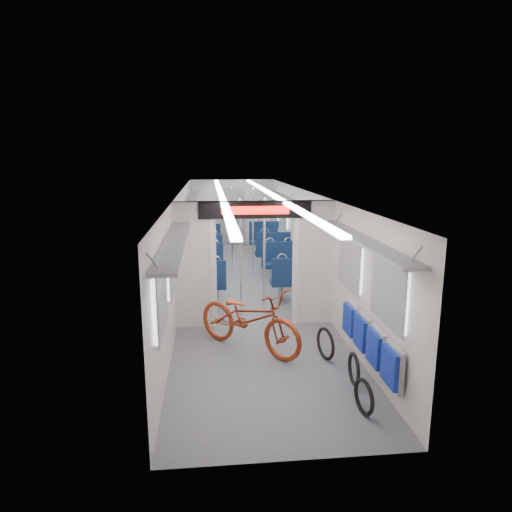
{
  "coord_description": "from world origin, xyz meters",
  "views": [
    {
      "loc": [
        -0.81,
        -10.08,
        3.06
      ],
      "look_at": [
        0.1,
        -1.2,
        1.12
      ],
      "focal_mm": 32.0,
      "sensor_mm": 36.0,
      "label": 1
    }
  ],
  "objects_px": {
    "seat_bay_near_right": "(285,267)",
    "stanchion_far_left": "(232,231)",
    "bike_hoop_a": "(364,399)",
    "stanchion_near_left": "(241,259)",
    "bicycle": "(249,319)",
    "stanchion_near_right": "(264,256)",
    "bike_hoop_b": "(354,370)",
    "seat_bay_near_left": "(205,270)",
    "flip_bench": "(369,340)",
    "stanchion_far_right": "(253,232)",
    "seat_bay_far_right": "(268,242)",
    "bike_hoop_c": "(325,345)",
    "seat_bay_far_left": "(206,244)"
  },
  "relations": [
    {
      "from": "bike_hoop_a",
      "to": "stanchion_far_left",
      "type": "height_order",
      "value": "stanchion_far_left"
    },
    {
      "from": "bike_hoop_c",
      "to": "stanchion_far_left",
      "type": "bearing_deg",
      "value": 101.74
    },
    {
      "from": "bike_hoop_b",
      "to": "seat_bay_far_left",
      "type": "height_order",
      "value": "seat_bay_far_left"
    },
    {
      "from": "bike_hoop_b",
      "to": "seat_bay_near_right",
      "type": "bearing_deg",
      "value": 92.22
    },
    {
      "from": "seat_bay_far_left",
      "to": "stanchion_near_left",
      "type": "bearing_deg",
      "value": -81.48
    },
    {
      "from": "stanchion_near_right",
      "to": "bike_hoop_b",
      "type": "bearing_deg",
      "value": -74.47
    },
    {
      "from": "bicycle",
      "to": "stanchion_near_left",
      "type": "height_order",
      "value": "stanchion_near_left"
    },
    {
      "from": "bike_hoop_a",
      "to": "seat_bay_far_left",
      "type": "bearing_deg",
      "value": 103.02
    },
    {
      "from": "seat_bay_near_left",
      "to": "stanchion_far_right",
      "type": "relative_size",
      "value": 0.88
    },
    {
      "from": "flip_bench",
      "to": "seat_bay_far_left",
      "type": "xyz_separation_m",
      "value": [
        -2.29,
        7.53,
        -0.03
      ]
    },
    {
      "from": "bike_hoop_b",
      "to": "seat_bay_far_right",
      "type": "distance_m",
      "value": 7.77
    },
    {
      "from": "flip_bench",
      "to": "bike_hoop_b",
      "type": "xyz_separation_m",
      "value": [
        -0.24,
        -0.13,
        -0.38
      ]
    },
    {
      "from": "stanchion_near_right",
      "to": "stanchion_far_left",
      "type": "relative_size",
      "value": 1.0
    },
    {
      "from": "stanchion_far_right",
      "to": "seat_bay_near_left",
      "type": "bearing_deg",
      "value": -128.48
    },
    {
      "from": "flip_bench",
      "to": "bike_hoop_b",
      "type": "height_order",
      "value": "flip_bench"
    },
    {
      "from": "stanchion_far_left",
      "to": "stanchion_far_right",
      "type": "relative_size",
      "value": 1.0
    },
    {
      "from": "flip_bench",
      "to": "bike_hoop_a",
      "type": "xyz_separation_m",
      "value": [
        -0.35,
        -0.86,
        -0.38
      ]
    },
    {
      "from": "flip_bench",
      "to": "stanchion_far_left",
      "type": "relative_size",
      "value": 0.92
    },
    {
      "from": "stanchion_near_left",
      "to": "stanchion_far_left",
      "type": "height_order",
      "value": "same"
    },
    {
      "from": "bicycle",
      "to": "seat_bay_near_right",
      "type": "xyz_separation_m",
      "value": [
        1.15,
        3.34,
        0.01
      ]
    },
    {
      "from": "seat_bay_far_right",
      "to": "stanchion_far_right",
      "type": "bearing_deg",
      "value": -110.81
    },
    {
      "from": "seat_bay_near_left",
      "to": "bike_hoop_c",
      "type": "bearing_deg",
      "value": -63.53
    },
    {
      "from": "seat_bay_near_left",
      "to": "bicycle",
      "type": "bearing_deg",
      "value": -77.45
    },
    {
      "from": "flip_bench",
      "to": "bike_hoop_a",
      "type": "distance_m",
      "value": 1.01
    },
    {
      "from": "stanchion_far_left",
      "to": "seat_bay_near_left",
      "type": "bearing_deg",
      "value": -111.68
    },
    {
      "from": "flip_bench",
      "to": "stanchion_near_right",
      "type": "xyz_separation_m",
      "value": [
        -1.1,
        2.98,
        0.57
      ]
    },
    {
      "from": "bike_hoop_b",
      "to": "seat_bay_near_right",
      "type": "distance_m",
      "value": 4.66
    },
    {
      "from": "bike_hoop_c",
      "to": "seat_bay_far_left",
      "type": "bearing_deg",
      "value": 105.23
    },
    {
      "from": "stanchion_near_right",
      "to": "stanchion_far_right",
      "type": "relative_size",
      "value": 1.0
    },
    {
      "from": "seat_bay_near_left",
      "to": "stanchion_near_right",
      "type": "distance_m",
      "value": 1.97
    },
    {
      "from": "seat_bay_near_left",
      "to": "stanchion_far_right",
      "type": "bearing_deg",
      "value": 51.52
    },
    {
      "from": "seat_bay_near_right",
      "to": "stanchion_far_left",
      "type": "bearing_deg",
      "value": 124.12
    },
    {
      "from": "bicycle",
      "to": "stanchion_far_right",
      "type": "bearing_deg",
      "value": 37.4
    },
    {
      "from": "seat_bay_far_right",
      "to": "stanchion_far_left",
      "type": "xyz_separation_m",
      "value": [
        -1.16,
        -1.41,
        0.58
      ]
    },
    {
      "from": "stanchion_near_left",
      "to": "stanchion_near_right",
      "type": "bearing_deg",
      "value": 21.06
    },
    {
      "from": "bike_hoop_b",
      "to": "seat_bay_near_left",
      "type": "xyz_separation_m",
      "value": [
        -2.05,
        4.56,
        0.33
      ]
    },
    {
      "from": "seat_bay_near_left",
      "to": "stanchion_near_left",
      "type": "height_order",
      "value": "stanchion_near_left"
    },
    {
      "from": "bicycle",
      "to": "stanchion_near_right",
      "type": "xyz_separation_m",
      "value": [
        0.46,
        1.8,
        0.62
      ]
    },
    {
      "from": "seat_bay_near_right",
      "to": "stanchion_near_right",
      "type": "height_order",
      "value": "stanchion_near_right"
    },
    {
      "from": "bike_hoop_c",
      "to": "stanchion_near_left",
      "type": "distance_m",
      "value": 2.57
    },
    {
      "from": "stanchion_far_left",
      "to": "bike_hoop_a",
      "type": "bearing_deg",
      "value": -80.17
    },
    {
      "from": "bike_hoop_c",
      "to": "seat_bay_far_right",
      "type": "xyz_separation_m",
      "value": [
        0.01,
        6.94,
        0.34
      ]
    },
    {
      "from": "seat_bay_far_left",
      "to": "bike_hoop_b",
      "type": "bearing_deg",
      "value": -75.02
    },
    {
      "from": "bike_hoop_c",
      "to": "flip_bench",
      "type": "bearing_deg",
      "value": -58.25
    },
    {
      "from": "seat_bay_far_right",
      "to": "stanchion_near_right",
      "type": "bearing_deg",
      "value": -98.36
    },
    {
      "from": "bike_hoop_b",
      "to": "stanchion_near_right",
      "type": "xyz_separation_m",
      "value": [
        -0.86,
        3.11,
        0.95
      ]
    },
    {
      "from": "bike_hoop_a",
      "to": "stanchion_near_left",
      "type": "distance_m",
      "value": 3.97
    },
    {
      "from": "seat_bay_near_right",
      "to": "stanchion_far_left",
      "type": "relative_size",
      "value": 0.88
    },
    {
      "from": "stanchion_near_right",
      "to": "stanchion_far_right",
      "type": "bearing_deg",
      "value": 88.71
    },
    {
      "from": "bicycle",
      "to": "stanchion_near_left",
      "type": "relative_size",
      "value": 0.88
    }
  ]
}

